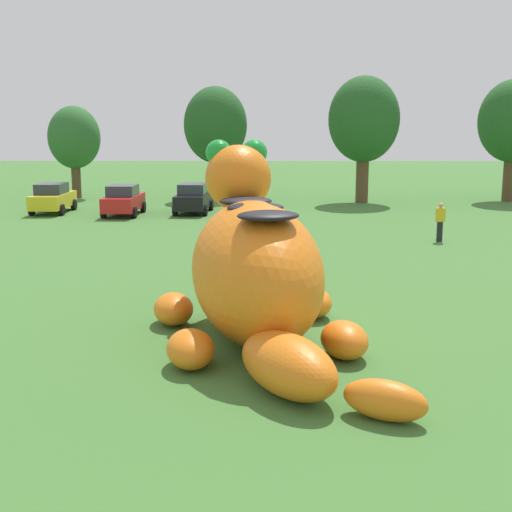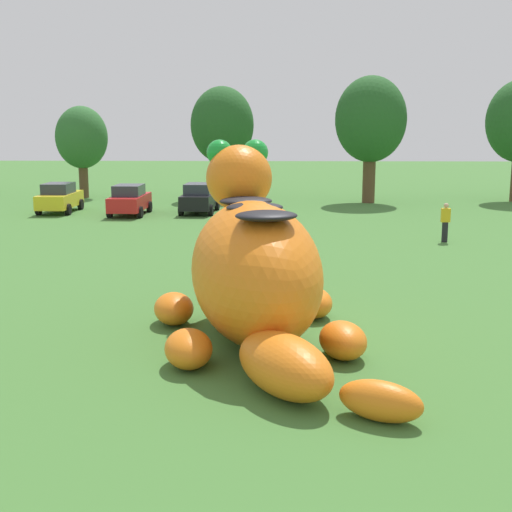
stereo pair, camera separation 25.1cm
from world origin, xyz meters
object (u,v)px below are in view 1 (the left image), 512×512
object	(u,v)px
giant_inflatable_creature	(256,270)
spectator_mid_field	(440,222)
car_red	(123,200)
car_black	(193,198)
car_yellow	(53,198)

from	to	relation	value
giant_inflatable_creature	spectator_mid_field	distance (m)	16.03
car_red	car_black	xyz separation A→B (m)	(3.85, 1.04, 0.00)
car_red	spectator_mid_field	xyz separation A→B (m)	(15.72, -8.54, -0.01)
car_yellow	car_black	xyz separation A→B (m)	(8.21, -0.01, 0.00)
car_yellow	spectator_mid_field	world-z (taller)	car_yellow
car_red	car_black	world-z (taller)	same
car_black	spectator_mid_field	xyz separation A→B (m)	(11.86, -9.58, -0.01)
spectator_mid_field	car_red	bearing A→B (deg)	151.48
car_yellow	car_red	world-z (taller)	same
giant_inflatable_creature	car_red	world-z (taller)	giant_inflatable_creature
car_black	spectator_mid_field	size ratio (longest dim) A/B	2.45
car_yellow	car_black	size ratio (longest dim) A/B	0.98
giant_inflatable_creature	spectator_mid_field	size ratio (longest dim) A/B	5.07
car_yellow	car_red	xyz separation A→B (m)	(4.35, -1.05, 0.00)
giant_inflatable_creature	car_red	xyz separation A→B (m)	(-7.86, 22.48, -0.85)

